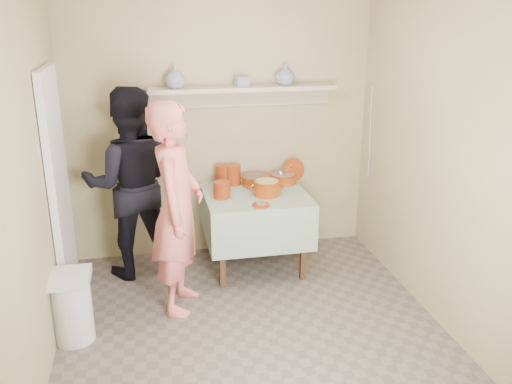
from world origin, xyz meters
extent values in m
plane|color=#61564C|center=(0.00, 0.00, 0.00)|extent=(3.50, 3.50, 0.00)
cube|color=silver|center=(-1.46, 0.95, 1.00)|extent=(0.06, 0.70, 2.00)
cylinder|color=maroon|center=(-0.01, 1.59, 0.86)|extent=(0.15, 0.15, 0.20)
cylinder|color=maroon|center=(0.08, 1.58, 0.86)|extent=(0.16, 0.16, 0.20)
cylinder|color=maroon|center=(-0.08, 1.19, 0.84)|extent=(0.16, 0.16, 0.16)
cylinder|color=maroon|center=(-0.05, 1.41, 0.79)|extent=(0.17, 0.17, 0.05)
cylinder|color=maroon|center=(0.71, 1.56, 0.88)|extent=(0.24, 0.13, 0.22)
imported|color=navy|center=(0.62, 1.62, 1.82)|extent=(0.19, 0.19, 0.20)
imported|color=navy|center=(-0.43, 1.61, 1.82)|extent=(0.27, 0.27, 0.20)
cube|color=navy|center=(0.19, 1.63, 1.77)|extent=(0.14, 0.12, 0.09)
imported|color=#D7655C|center=(-0.52, 0.66, 0.88)|extent=(0.58, 0.73, 1.76)
imported|color=black|center=(-0.90, 1.38, 0.89)|extent=(0.89, 0.70, 1.79)
cube|color=tan|center=(0.00, 1.76, 1.30)|extent=(3.00, 0.02, 2.60)
cube|color=tan|center=(0.00, -1.76, 1.30)|extent=(3.00, 0.02, 2.60)
cube|color=tan|center=(-1.51, 0.00, 1.30)|extent=(0.02, 3.50, 2.60)
cube|color=tan|center=(1.51, 0.00, 1.30)|extent=(0.02, 3.50, 2.60)
cube|color=#4C2D16|center=(-0.13, 0.90, 0.35)|extent=(0.05, 0.05, 0.71)
cube|color=#4C2D16|center=(0.63, 0.90, 0.35)|extent=(0.05, 0.05, 0.71)
cube|color=#4C2D16|center=(-0.13, 1.66, 0.35)|extent=(0.05, 0.05, 0.71)
cube|color=#4C2D16|center=(0.63, 1.66, 0.35)|extent=(0.05, 0.05, 0.71)
cube|color=#4C2D16|center=(0.25, 1.28, 0.73)|extent=(0.90, 0.90, 0.04)
cube|color=#1E592B|center=(0.25, 1.28, 0.76)|extent=(0.96, 0.96, 0.01)
cube|color=#1E592B|center=(0.25, 0.80, 0.54)|extent=(0.96, 0.01, 0.44)
cube|color=#1E592B|center=(0.25, 1.76, 0.54)|extent=(0.96, 0.01, 0.44)
cube|color=#1E592B|center=(-0.23, 1.28, 0.54)|extent=(0.01, 0.96, 0.44)
cube|color=#1E592B|center=(0.73, 1.28, 0.54)|extent=(0.01, 0.96, 0.44)
cylinder|color=maroon|center=(0.31, 1.50, 0.81)|extent=(0.28, 0.28, 0.09)
cylinder|color=maroon|center=(0.31, 1.50, 0.85)|extent=(0.30, 0.30, 0.01)
cylinder|color=brown|center=(0.31, 1.50, 0.83)|extent=(0.25, 0.25, 0.05)
cylinder|color=maroon|center=(0.58, 1.50, 0.81)|extent=(0.26, 0.26, 0.09)
cylinder|color=maroon|center=(0.58, 1.50, 0.85)|extent=(0.28, 0.28, 0.01)
cylinder|color=#8C6B54|center=(0.58, 1.50, 0.83)|extent=(0.23, 0.23, 0.05)
cylinder|color=silver|center=(0.59, 1.37, 0.94)|extent=(0.01, 0.22, 0.16)
sphere|color=silver|center=(0.55, 1.49, 0.87)|extent=(0.07, 0.07, 0.07)
cylinder|color=maroon|center=(0.34, 1.18, 0.83)|extent=(0.24, 0.24, 0.14)
cylinder|color=maroon|center=(0.34, 1.18, 0.90)|extent=(0.25, 0.25, 0.01)
cylinder|color=tan|center=(0.34, 1.18, 0.88)|extent=(0.21, 0.21, 0.05)
torus|color=maroon|center=(0.22, 1.18, 0.84)|extent=(0.09, 0.02, 0.09)
torus|color=maroon|center=(0.46, 1.18, 0.84)|extent=(0.09, 0.02, 0.09)
cylinder|color=maroon|center=(0.23, 0.90, 0.77)|extent=(0.16, 0.16, 0.02)
cylinder|color=#8C6B54|center=(0.23, 0.90, 0.78)|extent=(0.09, 0.09, 0.01)
cube|color=tan|center=(0.20, 1.62, 1.70)|extent=(1.80, 0.25, 0.04)
cube|color=tan|center=(0.20, 1.74, 1.60)|extent=(1.80, 0.02, 0.18)
cylinder|color=silver|center=(-1.37, 0.31, 0.25)|extent=(0.30, 0.30, 0.50)
cube|color=silver|center=(-1.37, 0.31, 0.53)|extent=(0.32, 0.32, 0.06)
cylinder|color=silver|center=(1.47, 1.50, 1.55)|extent=(0.01, 0.01, 0.30)
cylinder|color=silver|center=(1.47, 1.48, 1.25)|extent=(0.01, 0.01, 0.30)
cylinder|color=silver|center=(1.47, 1.46, 0.95)|extent=(0.01, 0.01, 0.30)
camera|label=1|loc=(-0.73, -3.50, 2.43)|focal=38.00mm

